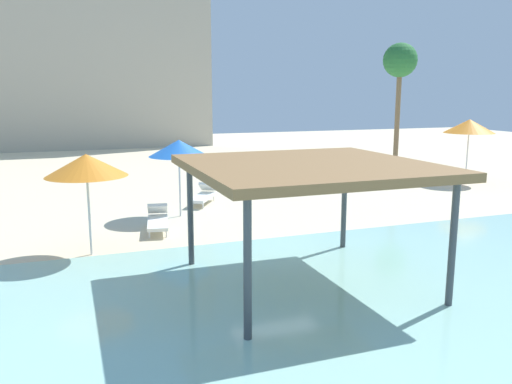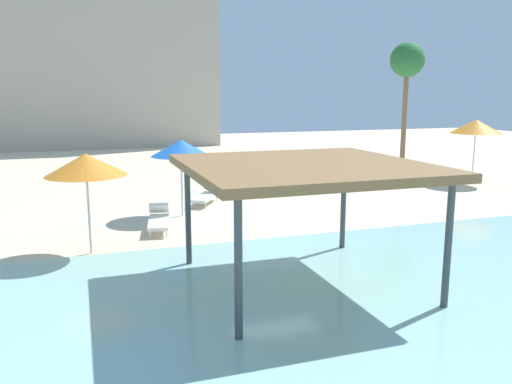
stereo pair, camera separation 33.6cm
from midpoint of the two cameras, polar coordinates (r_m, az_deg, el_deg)
The scene contains 10 objects.
ground_plane at distance 13.45m, azimuth 2.75°, elevation -6.92°, with size 80.00×80.00×0.00m, color beige.
lagoon_water at distance 9.18m, azimuth 16.05°, elevation -15.95°, with size 44.00×13.50×0.04m, color #99D1C6.
shade_pavilion at distance 10.89m, azimuth 4.89°, elevation 2.47°, with size 4.83×4.83×2.67m.
beach_umbrella_orange_0 at distance 25.82m, azimuth 22.04°, elevation 6.71°, with size 2.27×2.27×2.92m.
beach_umbrella_orange_2 at distance 13.68m, azimuth -18.81°, elevation 2.80°, with size 2.04×2.04×2.61m.
beach_umbrella_blue_3 at distance 17.40m, azimuth -9.03°, elevation 4.77°, with size 1.99×1.99×2.58m.
lounge_chair_1 at distance 19.63m, azimuth -6.26°, elevation -0.31°, with size 1.49×1.93×0.74m.
lounge_chair_2 at distance 16.05m, azimuth -11.33°, elevation -2.96°, with size 0.91×1.97×0.74m.
palm_tree_0 at distance 30.84m, azimuth 15.23°, elevation 13.46°, with size 1.90×1.90×6.86m.
hotel_block_0 at distance 45.63m, azimuth -19.84°, elevation 14.67°, with size 20.15×11.21×15.35m, color #B2A893.
Camera 1 is at (-5.15, -11.74, 4.09)m, focal length 36.42 mm.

